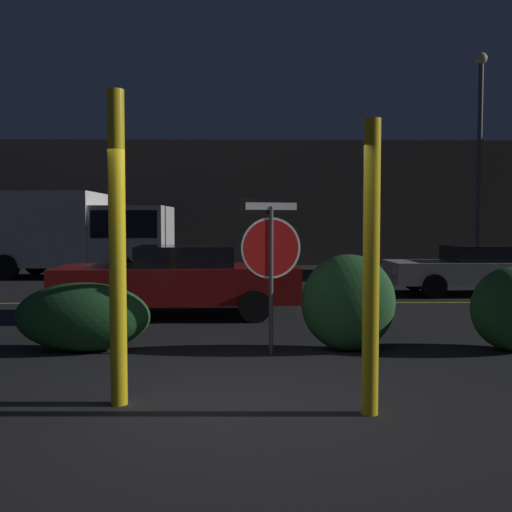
% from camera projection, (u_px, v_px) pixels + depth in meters
% --- Properties ---
extents(ground_plane, '(260.00, 260.00, 0.00)m').
position_uv_depth(ground_plane, '(230.00, 407.00, 5.56)').
color(ground_plane, black).
extents(road_center_stripe, '(36.64, 0.12, 0.01)m').
position_uv_depth(road_center_stripe, '(240.00, 303.00, 13.07)').
color(road_center_stripe, gold).
rests_on(road_center_stripe, ground_plane).
extents(stop_sign, '(0.86, 0.22, 2.14)m').
position_uv_depth(stop_sign, '(271.00, 246.00, 7.79)').
color(stop_sign, '#4C4C51').
rests_on(stop_sign, ground_plane).
extents(yellow_pole_left, '(0.17, 0.17, 3.07)m').
position_uv_depth(yellow_pole_left, '(117.00, 249.00, 5.56)').
color(yellow_pole_left, yellow).
rests_on(yellow_pole_left, ground_plane).
extents(yellow_pole_right, '(0.15, 0.15, 2.74)m').
position_uv_depth(yellow_pole_right, '(371.00, 268.00, 5.27)').
color(yellow_pole_right, yellow).
rests_on(yellow_pole_right, ground_plane).
extents(hedge_bush_1, '(1.90, 0.86, 0.97)m').
position_uv_depth(hedge_bush_1, '(83.00, 317.00, 8.00)').
color(hedge_bush_1, '#1E4C23').
rests_on(hedge_bush_1, ground_plane).
extents(hedge_bush_2, '(1.33, 0.79, 1.37)m').
position_uv_depth(hedge_bush_2, '(348.00, 303.00, 8.03)').
color(hedge_bush_2, '#285B2D').
rests_on(hedge_bush_2, ground_plane).
extents(hedge_bush_3, '(1.16, 0.96, 1.19)m').
position_uv_depth(hedge_bush_3, '(512.00, 309.00, 8.04)').
color(hedge_bush_3, '#285B2D').
rests_on(hedge_bush_3, ground_plane).
extents(passing_car_2, '(4.80, 2.28, 1.38)m').
position_uv_depth(passing_car_2, '(179.00, 280.00, 11.16)').
color(passing_car_2, maroon).
rests_on(passing_car_2, ground_plane).
extents(passing_car_3, '(4.75, 2.01, 1.26)m').
position_uv_depth(passing_car_3, '(480.00, 269.00, 14.71)').
color(passing_car_3, silver).
rests_on(passing_car_3, ground_plane).
extents(delivery_truck, '(6.51, 2.88, 2.91)m').
position_uv_depth(delivery_truck, '(77.00, 231.00, 19.54)').
color(delivery_truck, silver).
rests_on(delivery_truck, ground_plane).
extents(street_lamp, '(0.38, 0.38, 7.44)m').
position_uv_depth(street_lamp, '(480.00, 147.00, 18.78)').
color(street_lamp, '#4C4C51').
rests_on(street_lamp, ground_plane).
extents(building_backdrop, '(32.94, 4.32, 5.62)m').
position_uv_depth(building_backdrop, '(191.00, 205.00, 27.72)').
color(building_backdrop, '#6B5B4C').
rests_on(building_backdrop, ground_plane).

